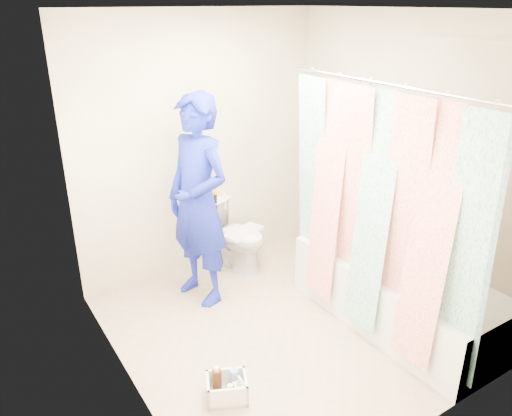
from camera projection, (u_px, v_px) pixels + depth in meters
floor at (278, 328)px, 4.03m from camera, size 2.60×2.60×0.00m
ceiling at (285, 9)px, 3.10m from camera, size 2.40×2.60×0.02m
wall_back at (199, 147)px, 4.57m from camera, size 2.40×0.02×2.40m
wall_front at (428, 264)px, 2.55m from camera, size 2.40×0.02×2.40m
wall_left at (117, 228)px, 2.97m from camera, size 0.02×2.60×2.40m
wall_right at (398, 162)px, 4.16m from camera, size 0.02×2.60×2.40m
bathtub at (396, 293)px, 4.02m from camera, size 0.70×1.75×0.50m
curtain_rod at (388, 84)px, 3.20m from camera, size 0.02×1.90×0.02m
shower_curtain at (374, 217)px, 3.56m from camera, size 0.06×1.75×1.80m
toilet at (235, 235)px, 4.85m from camera, size 0.56×0.75×0.68m
tank_lid at (243, 232)px, 4.76m from camera, size 0.45×0.30×0.03m
tank_internals at (218, 200)px, 4.80m from camera, size 0.16×0.08×0.22m
plumber at (198, 202)px, 4.13m from camera, size 0.58×0.74×1.81m
cleaning_caddy at (228, 389)px, 3.30m from camera, size 0.33×0.30×0.20m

